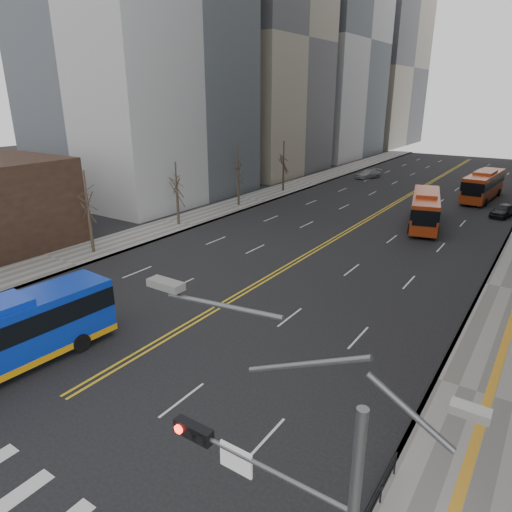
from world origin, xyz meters
TOP-DOWN VIEW (x-y plane):
  - sidewalk_left at (-16.50, 45.00)m, footprint 5.00×130.00m
  - centerline at (0.00, 55.00)m, footprint 0.55×100.00m
  - office_towers at (0.12, 68.51)m, footprint 83.00×134.00m
  - signal_mast at (13.77, 2.00)m, footprint 5.37×0.37m
  - street_trees at (-7.18, 34.55)m, footprint 35.20×47.20m
  - red_bus_near at (5.90, 44.72)m, footprint 5.39×11.87m
  - red_bus_far at (8.88, 62.28)m, footprint 3.62×12.31m
  - car_white at (-9.21, 10.66)m, footprint 2.79×4.09m
  - car_dark_mid at (12.50, 53.73)m, footprint 2.76×4.71m
  - car_silver at (-9.83, 69.70)m, footprint 3.66×5.33m

SIDE VIEW (x-z plane):
  - centerline at x=0.00m, z-range 0.00..0.01m
  - sidewalk_left at x=-16.50m, z-range 0.00..0.15m
  - car_white at x=-9.21m, z-range 0.00..1.28m
  - car_silver at x=-9.83m, z-range 0.00..1.43m
  - car_dark_mid at x=12.50m, z-range 0.00..1.50m
  - red_bus_near at x=5.90m, z-range 0.20..3.86m
  - red_bus_far at x=8.88m, z-range 0.21..4.04m
  - signal_mast at x=13.77m, z-range 0.16..9.55m
  - street_trees at x=-7.18m, z-range 1.07..8.67m
  - office_towers at x=0.12m, z-range -5.08..52.92m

